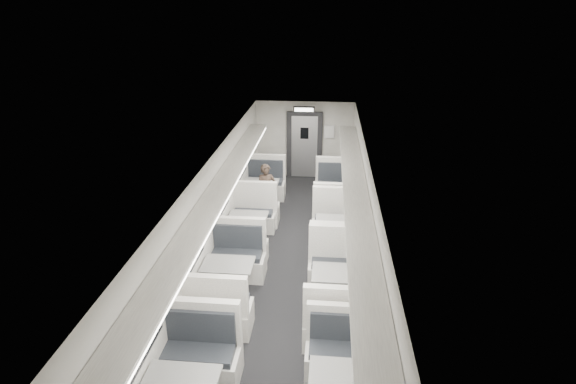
% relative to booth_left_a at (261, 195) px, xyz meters
% --- Properties ---
extents(room, '(3.24, 12.24, 2.64)m').
position_rel_booth_left_a_xyz_m(room, '(1.00, -3.37, 0.80)').
color(room, black).
rests_on(room, ground).
extents(booth_left_a, '(1.12, 2.26, 1.21)m').
position_rel_booth_left_a_xyz_m(booth_left_a, '(0.00, 0.00, 0.00)').
color(booth_left_a, silver).
rests_on(booth_left_a, room).
extents(booth_left_b, '(1.04, 2.11, 1.13)m').
position_rel_booth_left_a_xyz_m(booth_left_b, '(0.00, -1.92, -0.03)').
color(booth_left_b, silver).
rests_on(booth_left_b, room).
extents(booth_left_c, '(1.11, 2.25, 1.20)m').
position_rel_booth_left_a_xyz_m(booth_left_c, '(0.00, -4.03, -0.00)').
color(booth_left_c, silver).
rests_on(booth_left_c, room).
extents(booth_right_a, '(1.16, 2.36, 1.26)m').
position_rel_booth_left_a_xyz_m(booth_right_a, '(2.00, -0.25, 0.02)').
color(booth_right_a, silver).
rests_on(booth_right_a, room).
extents(booth_right_b, '(1.15, 2.34, 1.25)m').
position_rel_booth_left_a_xyz_m(booth_right_b, '(2.00, -2.17, 0.01)').
color(booth_right_b, silver).
rests_on(booth_right_b, room).
extents(booth_right_c, '(1.14, 2.31, 1.23)m').
position_rel_booth_left_a_xyz_m(booth_right_c, '(2.00, -4.17, 0.01)').
color(booth_right_c, silver).
rests_on(booth_right_c, room).
extents(passenger, '(0.58, 0.46, 1.39)m').
position_rel_booth_left_a_xyz_m(passenger, '(0.19, -0.33, 0.29)').
color(passenger, black).
rests_on(passenger, room).
extents(window_a, '(0.02, 1.18, 0.84)m').
position_rel_booth_left_a_xyz_m(window_a, '(-0.49, 0.03, 0.95)').
color(window_a, black).
rests_on(window_a, room).
extents(window_b, '(0.02, 1.18, 0.84)m').
position_rel_booth_left_a_xyz_m(window_b, '(-0.49, -2.17, 0.95)').
color(window_b, black).
rests_on(window_b, room).
extents(window_c, '(0.02, 1.18, 0.84)m').
position_rel_booth_left_a_xyz_m(window_c, '(-0.49, -4.37, 0.95)').
color(window_c, black).
rests_on(window_c, room).
extents(window_d, '(0.02, 1.18, 0.84)m').
position_rel_booth_left_a_xyz_m(window_d, '(-0.49, -6.57, 0.95)').
color(window_d, black).
rests_on(window_d, room).
extents(luggage_rack_left, '(0.46, 10.40, 0.09)m').
position_rel_booth_left_a_xyz_m(luggage_rack_left, '(-0.24, -3.67, 1.51)').
color(luggage_rack_left, silver).
rests_on(luggage_rack_left, room).
extents(luggage_rack_right, '(0.46, 10.40, 0.09)m').
position_rel_booth_left_a_xyz_m(luggage_rack_right, '(2.24, -3.67, 1.51)').
color(luggage_rack_right, silver).
rests_on(luggage_rack_right, room).
extents(vestibule_door, '(1.10, 0.13, 2.10)m').
position_rel_booth_left_a_xyz_m(vestibule_door, '(1.00, 2.57, 0.63)').
color(vestibule_door, black).
rests_on(vestibule_door, room).
extents(exit_sign, '(0.62, 0.12, 0.16)m').
position_rel_booth_left_a_xyz_m(exit_sign, '(1.00, 2.08, 1.88)').
color(exit_sign, black).
rests_on(exit_sign, room).
extents(wall_notice, '(0.32, 0.02, 0.40)m').
position_rel_booth_left_a_xyz_m(wall_notice, '(1.75, 2.55, 1.10)').
color(wall_notice, silver).
rests_on(wall_notice, room).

